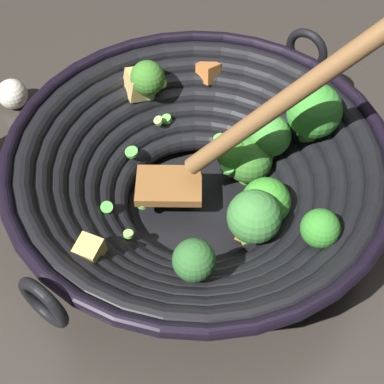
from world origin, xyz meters
name	(u,v)px	position (x,y,z in m)	size (l,w,h in m)	color
ground_plane	(198,210)	(0.00, 0.00, 0.00)	(4.00, 4.00, 0.00)	#332D28
wok	(202,172)	(0.00, 0.00, 0.06)	(0.40, 0.40, 0.26)	black
garlic_bulb	(12,94)	(0.18, 0.23, 0.02)	(0.04, 0.04, 0.04)	silver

